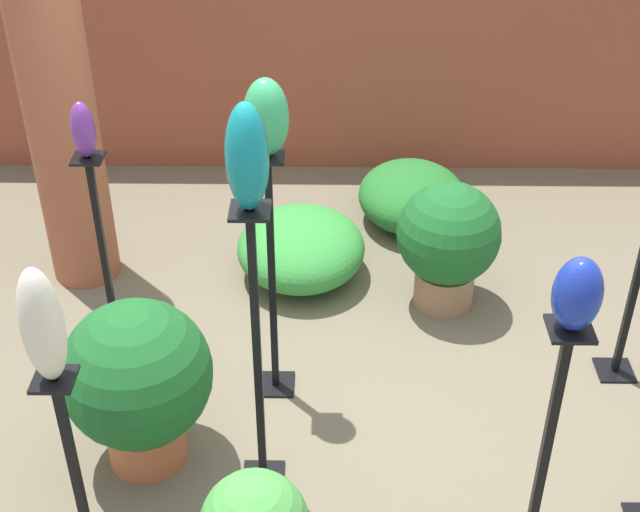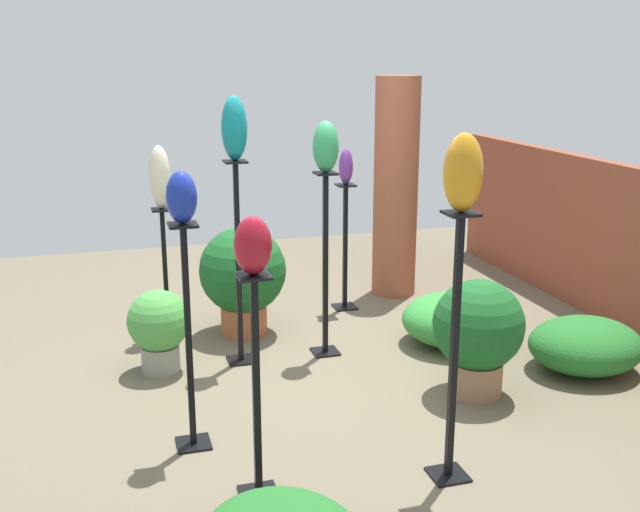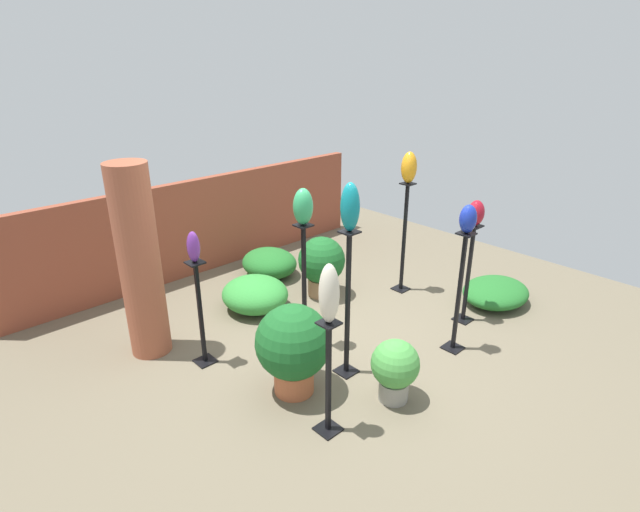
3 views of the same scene
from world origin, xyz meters
name	(u,v)px [view 1 (image 1 of 3)]	position (x,y,z in m)	size (l,w,h in m)	color
ground_plane	(330,408)	(0.00, 0.00, 0.00)	(8.00, 8.00, 0.00)	#6B604C
brick_wall_back	(332,81)	(0.00, 2.73, 0.68)	(5.60, 0.12, 1.37)	brown
brick_pillar	(63,126)	(-1.57, 1.25, 1.03)	(0.42, 0.42, 2.06)	#9E5138
pedestal_ivory	(78,484)	(-1.04, -0.96, 0.48)	(0.20, 0.20, 1.06)	black
pedestal_violet	(104,256)	(-1.27, 0.65, 0.52)	(0.20, 0.20, 1.14)	black
pedestal_amber	(639,270)	(1.58, 0.31, 0.69)	(0.20, 0.20, 1.48)	black
pedestal_jade	(272,289)	(-0.30, 0.17, 0.65)	(0.20, 0.20, 1.41)	black
pedestal_teal	(258,368)	(-0.32, -0.48, 0.70)	(0.20, 0.20, 1.52)	black
pedestal_cobalt	(542,471)	(0.84, -0.99, 0.62)	(0.20, 0.20, 1.35)	black
art_vase_ivory	(42,326)	(-1.04, -0.96, 1.31)	(0.16, 0.17, 0.50)	beige
art_vase_violet	(83,130)	(-1.27, 0.65, 1.30)	(0.12, 0.12, 0.31)	#6B2D8C
art_vase_jade	(266,117)	(-0.30, 0.17, 1.60)	(0.21, 0.19, 0.37)	#2D9356
art_vase_teal	(247,157)	(-0.32, -0.48, 1.74)	(0.17, 0.18, 0.45)	#0F727A
art_vase_cobalt	(577,294)	(0.84, -0.99, 1.49)	(0.17, 0.17, 0.29)	#192D9E
potted_plant_mid_left	(138,380)	(-0.90, -0.35, 0.50)	(0.71, 0.71, 0.90)	#B25B38
potted_plant_front_left	(448,240)	(0.69, 0.94, 0.45)	(0.61, 0.61, 0.81)	#936B4C
foliage_bed_east	(301,248)	(-0.19, 1.23, 0.20)	(0.81, 0.86, 0.40)	#338C38
foliage_bed_center	(412,196)	(0.56, 1.90, 0.20)	(0.74, 0.84, 0.39)	#236B28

